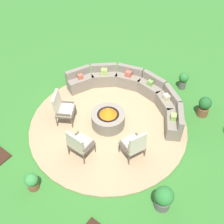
{
  "coord_description": "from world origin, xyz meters",
  "views": [
    {
      "loc": [
        3.59,
        -4.57,
        6.55
      ],
      "look_at": [
        0.0,
        0.2,
        0.45
      ],
      "focal_mm": 43.57,
      "sensor_mm": 36.0,
      "label": 1
    }
  ],
  "objects": [
    {
      "name": "curved_stone_bench",
      "position": [
        -0.09,
        1.51,
        0.38
      ],
      "size": [
        4.43,
        2.01,
        0.77
      ],
      "color": "gray",
      "rests_on": "patio_circle"
    },
    {
      "name": "potted_plant_4",
      "position": [
        2.72,
        -1.34,
        0.41
      ],
      "size": [
        0.48,
        0.48,
        0.75
      ],
      "color": "#605B56",
      "rests_on": "ground_plane"
    },
    {
      "name": "potted_plant_2",
      "position": [
        2.2,
        2.27,
        0.39
      ],
      "size": [
        0.41,
        0.41,
        0.73
      ],
      "color": "brown",
      "rests_on": "ground_plane"
    },
    {
      "name": "potted_plant_3",
      "position": [
        1.03,
        3.1,
        0.37
      ],
      "size": [
        0.35,
        0.35,
        0.65
      ],
      "color": "#605B56",
      "rests_on": "ground_plane"
    },
    {
      "name": "lounge_chair_front_left",
      "position": [
        -1.26,
        -0.71,
        0.63
      ],
      "size": [
        0.77,
        0.8,
        1.11
      ],
      "rotation": [
        0.0,
        0.0,
        5.25
      ],
      "color": "brown",
      "rests_on": "patio_circle"
    },
    {
      "name": "patio_circle",
      "position": [
        0.0,
        0.0,
        0.03
      ],
      "size": [
        5.01,
        5.01,
        0.06
      ],
      "primitive_type": "cylinder",
      "color": "tan",
      "rests_on": "ground_plane"
    },
    {
      "name": "fire_pit",
      "position": [
        0.0,
        0.0,
        0.35
      ],
      "size": [
        1.06,
        1.06,
        0.74
      ],
      "color": "gray",
      "rests_on": "patio_circle"
    },
    {
      "name": "potted_plant_1",
      "position": [
        -0.23,
        -2.93,
        0.3
      ],
      "size": [
        0.35,
        0.35,
        0.56
      ],
      "color": "brown",
      "rests_on": "ground_plane"
    },
    {
      "name": "lounge_chair_front_right",
      "position": [
        0.09,
        -1.43,
        0.6
      ],
      "size": [
        0.62,
        0.56,
        1.02
      ],
      "rotation": [
        0.0,
        0.0,
        6.31
      ],
      "color": "brown",
      "rests_on": "patio_circle"
    },
    {
      "name": "lounge_chair_back_left",
      "position": [
        1.33,
        -0.54,
        0.6
      ],
      "size": [
        0.74,
        0.74,
        1.01
      ],
      "rotation": [
        0.0,
        0.0,
        7.48
      ],
      "color": "brown",
      "rests_on": "patio_circle"
    },
    {
      "name": "ground_plane",
      "position": [
        0.0,
        0.0,
        0.0
      ],
      "size": [
        24.0,
        24.0,
        0.0
      ],
      "primitive_type": "plane",
      "color": "#387A2D"
    }
  ]
}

